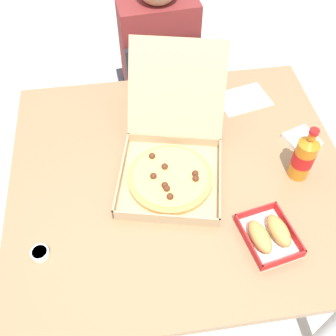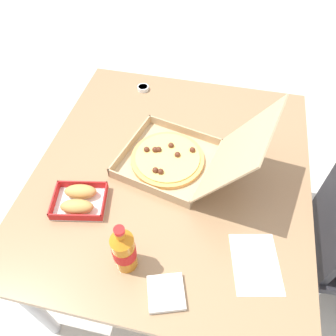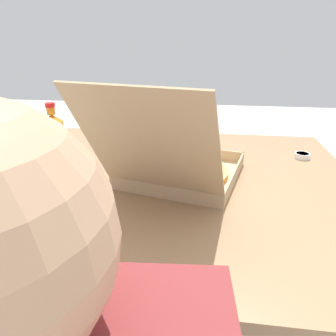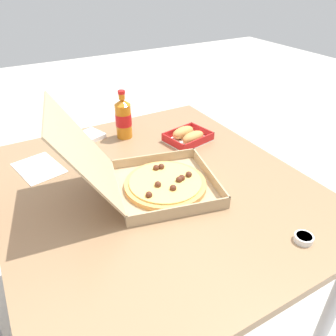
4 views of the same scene
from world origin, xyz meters
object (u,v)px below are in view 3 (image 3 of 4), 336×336
object	(u,v)px
pizza_box_open	(178,167)
cola_bottle	(55,140)
bread_side_box	(124,140)
napkin_pile	(17,178)
paper_menu	(16,230)
dipping_sauce_cup	(302,155)

from	to	relation	value
pizza_box_open	cola_bottle	bearing A→B (deg)	-10.55
bread_side_box	pizza_box_open	bearing A→B (deg)	129.30
pizza_box_open	napkin_pile	world-z (taller)	pizza_box_open
napkin_pile	paper_menu	bearing A→B (deg)	120.86
pizza_box_open	cola_bottle	size ratio (longest dim) A/B	2.69
napkin_pile	dipping_sauce_cup	xyz separation A→B (m)	(-0.96, -0.34, 0.00)
dipping_sauce_cup	bread_side_box	bearing A→B (deg)	-3.74
cola_bottle	paper_menu	bearing A→B (deg)	102.06
bread_side_box	cola_bottle	bearing A→B (deg)	52.35
cola_bottle	napkin_pile	bearing A→B (deg)	64.59
pizza_box_open	napkin_pile	distance (m)	0.52
cola_bottle	napkin_pile	size ratio (longest dim) A/B	2.04
cola_bottle	paper_menu	distance (m)	0.43
cola_bottle	dipping_sauce_cup	xyz separation A→B (m)	(-0.89, -0.19, -0.08)
pizza_box_open	dipping_sauce_cup	bearing A→B (deg)	-148.76
pizza_box_open	paper_menu	world-z (taller)	pizza_box_open
bread_side_box	dipping_sauce_cup	world-z (taller)	bread_side_box
pizza_box_open	dipping_sauce_cup	distance (m)	0.53
pizza_box_open	paper_menu	distance (m)	0.48
paper_menu	dipping_sauce_cup	distance (m)	1.00
bread_side_box	paper_menu	distance (m)	0.65
pizza_box_open	bread_side_box	distance (m)	0.41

